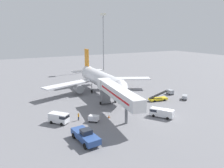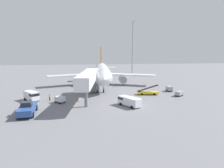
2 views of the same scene
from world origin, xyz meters
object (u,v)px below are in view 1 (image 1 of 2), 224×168
at_px(jet_bridge, 116,92).
at_px(service_van_near_right, 161,112).
at_px(pushback_tug, 85,136).
at_px(service_van_mid_left, 59,118).
at_px(baggage_cart_mid_right, 94,118).
at_px(baggage_cart_far_center, 170,92).
at_px(safety_cone_alpha, 109,116).
at_px(apron_light_mast, 103,32).
at_px(belt_loader_truck, 158,98).
at_px(baggage_cart_rear_left, 185,97).
at_px(airplane_at_gate, 100,79).
at_px(ground_crew_worker_foreground, 78,116).

bearing_deg(jet_bridge, service_van_near_right, -40.75).
height_order(pushback_tug, service_van_mid_left, pushback_tug).
bearing_deg(baggage_cart_mid_right, baggage_cart_far_center, 15.66).
bearing_deg(safety_cone_alpha, baggage_cart_far_center, 16.98).
height_order(baggage_cart_mid_right, apron_light_mast, apron_light_mast).
xyz_separation_m(belt_loader_truck, service_van_mid_left, (-31.02, -2.37, 0.58)).
bearing_deg(baggage_cart_far_center, jet_bridge, -164.73).
distance_m(pushback_tug, baggage_cart_mid_right, 9.56).
bearing_deg(safety_cone_alpha, baggage_cart_rear_left, 4.09).
relative_size(airplane_at_gate, pushback_tug, 5.13).
bearing_deg(service_van_mid_left, pushback_tug, -80.11).
height_order(belt_loader_truck, apron_light_mast, apron_light_mast).
bearing_deg(apron_light_mast, ground_crew_worker_foreground, -121.49).
bearing_deg(jet_bridge, baggage_cart_rear_left, 0.68).
xyz_separation_m(jet_bridge, ground_crew_worker_foreground, (-9.89, 0.37, -4.60)).
bearing_deg(ground_crew_worker_foreground, safety_cone_alpha, -16.27).
bearing_deg(airplane_at_gate, jet_bridge, -104.93).
xyz_separation_m(jet_bridge, baggage_cart_rear_left, (24.76, 0.29, -4.84)).
distance_m(ground_crew_worker_foreground, safety_cone_alpha, 7.35).
xyz_separation_m(baggage_cart_mid_right, apron_light_mast, (34.09, 62.76, 19.43)).
bearing_deg(service_van_near_right, pushback_tug, -172.56).
xyz_separation_m(baggage_cart_rear_left, safety_cone_alpha, (-27.62, -1.98, -0.39)).
xyz_separation_m(airplane_at_gate, apron_light_mast, (21.65, 40.54, 15.51)).
distance_m(pushback_tug, service_van_near_right, 21.14).
xyz_separation_m(jet_bridge, apron_light_mast, (26.99, 60.59, 14.69)).
xyz_separation_m(jet_bridge, belt_loader_truck, (16.71, 3.28, -4.84)).
height_order(belt_loader_truck, service_van_mid_left, belt_loader_truck).
distance_m(pushback_tug, safety_cone_alpha, 12.76).
height_order(jet_bridge, baggage_cart_rear_left, jet_bridge).
height_order(belt_loader_truck, baggage_cart_rear_left, belt_loader_truck).
bearing_deg(belt_loader_truck, jet_bridge, -168.89).
height_order(belt_loader_truck, ground_crew_worker_foreground, belt_loader_truck).
height_order(airplane_at_gate, service_van_mid_left, airplane_at_gate).
xyz_separation_m(airplane_at_gate, safety_cone_alpha, (-8.20, -21.72, -4.42)).
relative_size(airplane_at_gate, service_van_mid_left, 8.29).
relative_size(baggage_cart_rear_left, baggage_cart_far_center, 1.22).
height_order(service_van_mid_left, baggage_cart_rear_left, service_van_mid_left).
relative_size(belt_loader_truck, apron_light_mast, 0.20).
bearing_deg(baggage_cart_far_center, service_van_near_right, -138.99).
xyz_separation_m(ground_crew_worker_foreground, safety_cone_alpha, (7.03, -2.05, -0.63)).
distance_m(pushback_tug, baggage_cart_far_center, 40.92).
bearing_deg(service_van_near_right, belt_loader_truck, 52.68).
bearing_deg(baggage_cart_mid_right, belt_loader_truck, 12.90).
distance_m(baggage_cart_rear_left, baggage_cart_far_center, 6.50).
height_order(baggage_cart_mid_right, safety_cone_alpha, baggage_cart_mid_right).
height_order(airplane_at_gate, baggage_cart_mid_right, airplane_at_gate).
bearing_deg(apron_light_mast, service_van_mid_left, -124.69).
relative_size(jet_bridge, service_van_mid_left, 4.96).
distance_m(service_van_mid_left, safety_cone_alpha, 11.78).
relative_size(belt_loader_truck, service_van_mid_left, 1.27).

